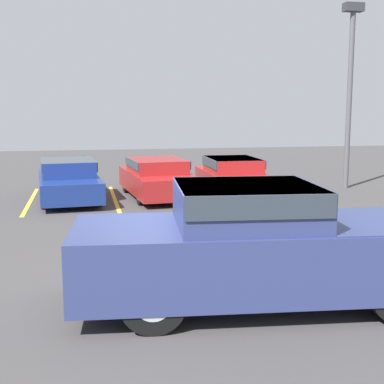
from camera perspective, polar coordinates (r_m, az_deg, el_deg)
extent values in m
plane|color=#423F3F|center=(8.72, 0.26, -10.54)|extent=(60.00, 60.00, 0.00)
cube|color=yellow|center=(17.62, -16.85, -0.92)|extent=(0.12, 5.19, 0.01)
cube|color=yellow|center=(17.57, -8.28, -0.66)|extent=(0.12, 5.19, 0.01)
cube|color=yellow|center=(17.91, 0.16, -0.38)|extent=(0.12, 5.19, 0.01)
cube|color=yellow|center=(18.61, 8.12, -0.12)|extent=(0.12, 5.19, 0.01)
cube|color=navy|center=(8.03, 7.71, -6.74)|extent=(5.76, 2.55, 0.97)
cube|color=navy|center=(7.79, 5.83, -1.33)|extent=(2.18, 2.05, 0.58)
cube|color=#2D3842|center=(7.77, 5.85, -0.38)|extent=(2.15, 2.11, 0.32)
cube|color=navy|center=(8.51, 19.38, -3.25)|extent=(2.24, 2.14, 0.14)
cylinder|color=black|center=(9.40, 16.48, -6.64)|extent=(0.91, 0.39, 0.89)
cylinder|color=#ADADB2|center=(9.40, 16.48, -6.64)|extent=(0.52, 0.37, 0.49)
cylinder|color=black|center=(8.70, -4.57, -7.54)|extent=(0.91, 0.39, 0.89)
cylinder|color=#ADADB2|center=(8.70, -4.57, -7.54)|extent=(0.52, 0.37, 0.49)
cylinder|color=black|center=(7.11, -4.19, -11.38)|extent=(0.91, 0.39, 0.89)
cylinder|color=#ADADB2|center=(7.11, -4.19, -11.38)|extent=(0.52, 0.37, 0.49)
cube|color=navy|center=(17.42, -13.02, 0.73)|extent=(2.15, 4.63, 0.62)
cube|color=navy|center=(17.44, -13.10, 2.57)|extent=(1.76, 2.46, 0.49)
cube|color=#2D3842|center=(17.43, -13.11, 2.90)|extent=(1.83, 2.42, 0.29)
cylinder|color=black|center=(16.22, -10.04, -0.37)|extent=(0.29, 0.65, 0.64)
cylinder|color=#ADADB2|center=(16.22, -10.04, -0.37)|extent=(0.28, 0.37, 0.35)
cylinder|color=black|center=(16.13, -15.44, -0.61)|extent=(0.29, 0.65, 0.64)
cylinder|color=#ADADB2|center=(16.13, -15.44, -0.61)|extent=(0.28, 0.37, 0.35)
cylinder|color=black|center=(18.79, -10.91, 0.87)|extent=(0.29, 0.65, 0.64)
cylinder|color=#ADADB2|center=(18.79, -10.91, 0.87)|extent=(0.28, 0.37, 0.35)
cylinder|color=black|center=(18.71, -15.57, 0.67)|extent=(0.29, 0.65, 0.64)
cylinder|color=#ADADB2|center=(18.71, -15.57, 0.67)|extent=(0.28, 0.37, 0.35)
cube|color=maroon|center=(17.59, -3.69, 1.08)|extent=(2.23, 4.51, 0.65)
cube|color=maroon|center=(17.61, -3.77, 2.85)|extent=(1.82, 2.41, 0.42)
cube|color=#2D3842|center=(17.60, -3.77, 3.13)|extent=(1.89, 2.37, 0.25)
cylinder|color=black|center=(16.61, -0.01, 0.02)|extent=(0.28, 0.67, 0.66)
cylinder|color=#ADADB2|center=(16.61, -0.01, 0.02)|extent=(0.26, 0.38, 0.36)
cylinder|color=black|center=(16.22, -5.42, -0.24)|extent=(0.28, 0.67, 0.66)
cylinder|color=#ADADB2|center=(16.22, -5.42, -0.24)|extent=(0.26, 0.38, 0.36)
cylinder|color=black|center=(19.02, -2.20, 1.15)|extent=(0.28, 0.67, 0.66)
cylinder|color=#ADADB2|center=(19.02, -2.20, 1.15)|extent=(0.26, 0.38, 0.36)
cylinder|color=black|center=(18.69, -6.95, 0.95)|extent=(0.28, 0.67, 0.66)
cylinder|color=#ADADB2|center=(18.69, -6.95, 0.95)|extent=(0.26, 0.38, 0.36)
cube|color=maroon|center=(18.38, 4.41, 1.27)|extent=(1.90, 4.43, 0.56)
cube|color=maroon|center=(18.40, 4.35, 2.91)|extent=(1.64, 2.32, 0.48)
cube|color=#2D3842|center=(18.39, 4.36, 3.20)|extent=(1.72, 2.27, 0.29)
cylinder|color=black|center=(17.41, 7.98, 0.34)|extent=(0.23, 0.66, 0.65)
cylinder|color=#ADADB2|center=(17.41, 7.98, 0.34)|extent=(0.24, 0.36, 0.36)
cylinder|color=black|center=(16.98, 2.94, 0.20)|extent=(0.23, 0.66, 0.65)
cylinder|color=#ADADB2|center=(16.98, 2.94, 0.20)|extent=(0.24, 0.36, 0.36)
cylinder|color=black|center=(19.82, 5.65, 1.43)|extent=(0.23, 0.66, 0.65)
cylinder|color=#ADADB2|center=(19.82, 5.65, 1.43)|extent=(0.24, 0.36, 0.36)
cylinder|color=black|center=(19.45, 1.20, 1.32)|extent=(0.23, 0.66, 0.65)
cylinder|color=#ADADB2|center=(19.45, 1.20, 1.32)|extent=(0.24, 0.36, 0.36)
cylinder|color=#515156|center=(20.27, 16.42, 9.20)|extent=(0.19, 0.19, 6.24)
cube|color=#333338|center=(20.57, 16.84, 18.35)|extent=(0.70, 0.36, 0.30)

